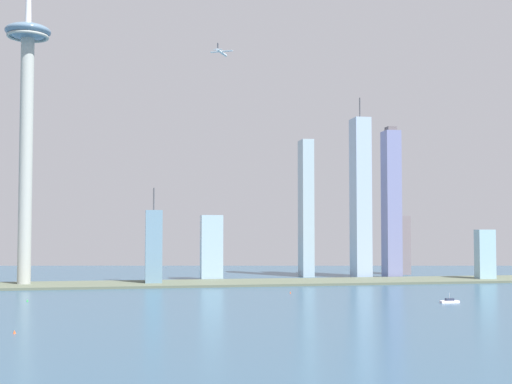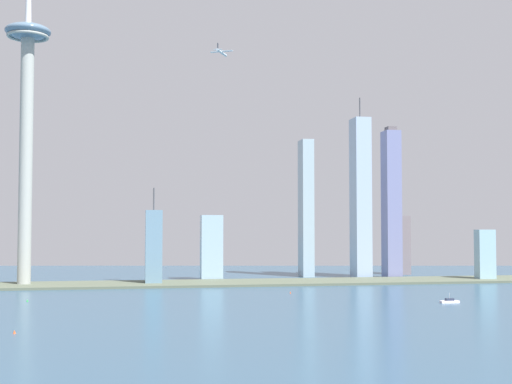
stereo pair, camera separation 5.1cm
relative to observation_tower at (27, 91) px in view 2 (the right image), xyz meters
The scene contains 14 objects.
waterfront_pier 281.47m from the observation_tower, ahead, with size 849.19×74.13×2.24m, color #565F4C.
observation_tower is the anchor object (origin of this frame).
skyscraper_0 321.45m from the observation_tower, 15.05° to the left, with size 12.94×25.06×153.76m.
skyscraper_1 395.65m from the observation_tower, ahead, with size 16.69×20.52×165.88m.
skyscraper_2 363.04m from the observation_tower, ahead, with size 17.43×25.90×198.52m.
skyscraper_3 191.11m from the observation_tower, ahead, with size 15.90×27.22×93.72m.
skyscraper_5 238.86m from the observation_tower, 12.32° to the left, with size 22.36×18.58×67.85m.
skyscraper_6 445.23m from the observation_tower, 12.86° to the left, with size 22.16×17.24×68.69m.
skyscraper_7 486.74m from the observation_tower, ahead, with size 18.21×12.37×52.89m.
boat_1 428.17m from the observation_tower, 31.67° to the right, with size 13.91×4.76×7.30m.
channel_buoy_0 315.22m from the observation_tower, 25.82° to the right, with size 1.10×1.10×1.80m, color #E54C19.
channel_buoy_1 232.28m from the observation_tower, 80.61° to the right, with size 1.28×1.28×1.74m, color green.
channel_buoy_2 354.63m from the observation_tower, 82.51° to the right, with size 1.50×1.50×1.70m, color #E54C19.
airplane 191.29m from the observation_tower, 19.23° to the right, with size 20.27×23.09×7.30m.
Camera 2 is at (-113.69, -137.06, 55.65)m, focal length 48.92 mm.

